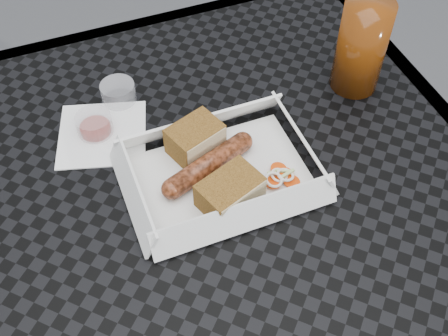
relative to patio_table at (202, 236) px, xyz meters
name	(u,v)px	position (x,y,z in m)	size (l,w,h in m)	color
patio_table	(202,236)	(0.00, 0.00, 0.00)	(0.80, 0.80, 0.74)	black
food_tray	(221,176)	(0.04, 0.03, 0.08)	(0.22, 0.15, 0.00)	white
bratwurst	(208,165)	(0.03, 0.04, 0.09)	(0.14, 0.07, 0.03)	brown
bread_near	(195,139)	(0.02, 0.09, 0.10)	(0.07, 0.05, 0.04)	brown
bread_far	(230,192)	(0.04, -0.01, 0.10)	(0.08, 0.05, 0.04)	brown
veg_garnish	(278,179)	(0.11, 0.00, 0.08)	(0.03, 0.03, 0.00)	#DB4009
napkin	(102,134)	(-0.09, 0.16, 0.08)	(0.12, 0.12, 0.00)	white
condiment_cup_sauce	(94,125)	(-0.09, 0.17, 0.09)	(0.05, 0.05, 0.03)	maroon
condiment_cup_empty	(118,93)	(-0.05, 0.22, 0.09)	(0.05, 0.05, 0.03)	silver
drink_glass	(361,46)	(0.29, 0.13, 0.15)	(0.07, 0.07, 0.14)	#5A2607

